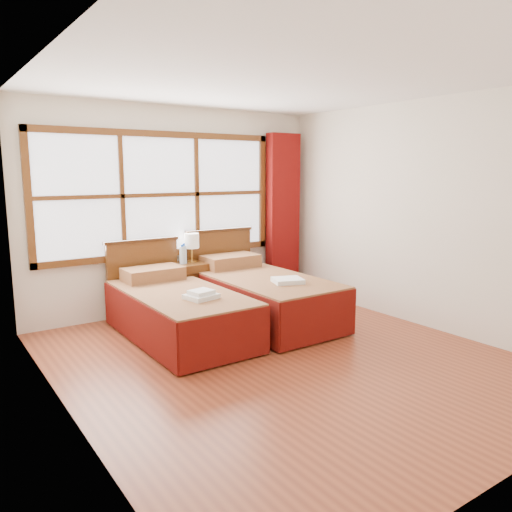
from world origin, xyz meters
TOP-DOWN VIEW (x-y plane):
  - floor at (0.00, 0.00)m, footprint 4.50×4.50m
  - ceiling at (0.00, 0.00)m, footprint 4.50×4.50m
  - wall_back at (0.00, 2.25)m, footprint 4.00×0.00m
  - wall_left at (-2.00, 0.00)m, footprint 0.00×4.50m
  - wall_right at (2.00, 0.00)m, footprint 0.00×4.50m
  - window at (-0.25, 2.21)m, footprint 3.16×0.06m
  - curtain at (1.60, 2.11)m, footprint 0.50×0.16m
  - bed_left at (-0.55, 1.20)m, footprint 1.01×2.03m
  - bed_right at (0.55, 1.20)m, footprint 1.06×2.08m
  - nightstand at (0.03, 1.99)m, footprint 0.48×0.47m
  - towels_left at (-0.50, 0.73)m, footprint 0.34×0.31m
  - towels_right at (0.59, 0.71)m, footprint 0.40×0.37m
  - lamp at (0.08, 2.04)m, footprint 0.19×0.19m
  - bottle_near at (-0.10, 1.97)m, footprint 0.07×0.07m
  - bottle_far at (-0.06, 1.98)m, footprint 0.07×0.07m

SIDE VIEW (x-z plane):
  - floor at x=0.00m, z-range 0.00..0.00m
  - bed_left at x=-0.55m, z-range -0.19..0.78m
  - bed_right at x=0.55m, z-range -0.20..0.83m
  - nightstand at x=0.03m, z-range 0.00..0.64m
  - towels_left at x=-0.50m, z-range 0.51..0.60m
  - towels_right at x=0.59m, z-range 0.55..0.60m
  - bottle_near at x=-0.10m, z-range 0.63..0.88m
  - bottle_far at x=-0.06m, z-range 0.63..0.89m
  - lamp at x=0.08m, z-range 0.72..1.09m
  - curtain at x=1.60m, z-range 0.02..2.32m
  - wall_back at x=0.00m, z-range -0.70..3.30m
  - wall_left at x=-2.00m, z-range -0.95..3.55m
  - wall_right at x=2.00m, z-range -0.95..3.55m
  - window at x=-0.25m, z-range 0.72..2.28m
  - ceiling at x=0.00m, z-range 2.60..2.60m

